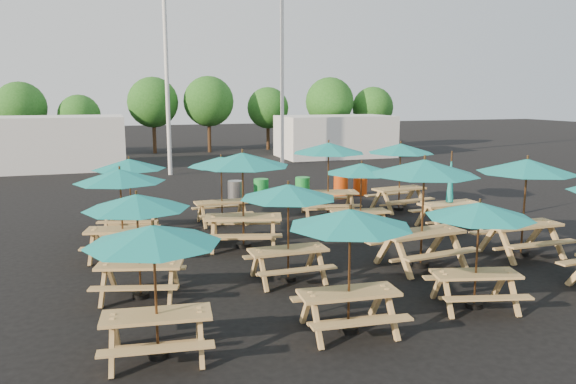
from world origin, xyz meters
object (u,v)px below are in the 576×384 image
object	(u,v)px
picnic_unit_15	(401,152)
picnic_unit_1	(137,207)
waste_bin_2	(302,189)
waste_bin_3	(341,187)
picnic_unit_11	(329,151)
picnic_unit_8	(479,215)
picnic_unit_0	(153,241)
waste_bin_1	(261,191)
picnic_unit_6	(243,164)
picnic_unit_3	(129,168)
picnic_unit_13	(527,171)
picnic_unit_9	(424,172)
picnic_unit_10	(361,172)
waste_bin_0	(235,193)
waste_bin_4	(360,184)
picnic_unit_4	(350,224)
picnic_unit_5	(288,196)
picnic_unit_7	(221,165)
picnic_unit_14	(450,197)
picnic_unit_2	(120,180)

from	to	relation	value
picnic_unit_15	picnic_unit_1	bearing A→B (deg)	-154.37
waste_bin_2	waste_bin_3	distance (m)	1.58
picnic_unit_11	picnic_unit_8	bearing A→B (deg)	-80.42
picnic_unit_0	picnic_unit_1	xyz separation A→B (m)	(-0.07, 2.71, 0.00)
picnic_unit_1	waste_bin_1	world-z (taller)	picnic_unit_1
picnic_unit_6	picnic_unit_8	xyz separation A→B (m)	(3.11, -5.45, -0.42)
picnic_unit_3	picnic_unit_13	bearing A→B (deg)	-18.57
picnic_unit_6	picnic_unit_9	world-z (taller)	picnic_unit_9
picnic_unit_10	waste_bin_0	bearing A→B (deg)	118.69
picnic_unit_1	picnic_unit_11	bearing A→B (deg)	57.53
picnic_unit_1	waste_bin_4	bearing A→B (deg)	60.04
waste_bin_1	picnic_unit_8	bearing A→B (deg)	-84.93
picnic_unit_3	picnic_unit_4	bearing A→B (deg)	-56.54
picnic_unit_13	waste_bin_2	distance (m)	9.19
picnic_unit_4	picnic_unit_11	bearing A→B (deg)	73.90
waste_bin_2	picnic_unit_15	bearing A→B (deg)	-47.20
picnic_unit_4	picnic_unit_9	bearing A→B (deg)	45.96
picnic_unit_5	picnic_unit_10	xyz separation A→B (m)	(3.22, 3.15, -0.04)
picnic_unit_3	picnic_unit_15	xyz separation A→B (m)	(8.94, 0.21, 0.15)
waste_bin_4	picnic_unit_0	bearing A→B (deg)	-127.65
picnic_unit_1	picnic_unit_9	bearing A→B (deg)	15.40
picnic_unit_5	waste_bin_1	size ratio (longest dim) A/B	2.42
picnic_unit_6	picnic_unit_15	size ratio (longest dim) A/B	1.19
picnic_unit_9	picnic_unit_7	bearing A→B (deg)	113.97
picnic_unit_5	waste_bin_3	xyz separation A→B (m)	(5.02, 8.62, -1.42)
picnic_unit_10	waste_bin_1	distance (m)	5.86
picnic_unit_11	waste_bin_2	world-z (taller)	picnic_unit_11
waste_bin_2	picnic_unit_14	bearing A→B (deg)	-64.91
picnic_unit_15	picnic_unit_11	bearing A→B (deg)	175.08
picnic_unit_6	waste_bin_0	bearing A→B (deg)	94.57
picnic_unit_0	picnic_unit_14	size ratio (longest dim) A/B	0.97
picnic_unit_4	picnic_unit_7	bearing A→B (deg)	96.61
picnic_unit_1	waste_bin_4	size ratio (longest dim) A/B	2.85
picnic_unit_3	waste_bin_4	xyz separation A→B (m)	(8.96, 3.31, -1.44)
picnic_unit_6	picnic_unit_14	world-z (taller)	picnic_unit_6
picnic_unit_2	waste_bin_1	distance (m)	7.91
picnic_unit_9	picnic_unit_13	distance (m)	2.87
picnic_unit_11	waste_bin_0	distance (m)	4.09
picnic_unit_9	picnic_unit_1	bearing A→B (deg)	173.20
picnic_unit_8	waste_bin_0	size ratio (longest dim) A/B	2.74
picnic_unit_5	waste_bin_2	distance (m)	9.37
picnic_unit_14	picnic_unit_15	world-z (taller)	picnic_unit_15
picnic_unit_11	picnic_unit_15	distance (m)	2.71
picnic_unit_2	waste_bin_2	distance (m)	8.98
picnic_unit_0	picnic_unit_15	world-z (taller)	picnic_unit_15
picnic_unit_6	waste_bin_0	distance (m)	6.02
picnic_unit_10	waste_bin_2	size ratio (longest dim) A/B	2.48
picnic_unit_14	waste_bin_3	bearing A→B (deg)	97.48
picnic_unit_11	picnic_unit_15	xyz separation A→B (m)	(2.70, 0.12, -0.10)
picnic_unit_4	picnic_unit_13	world-z (taller)	picnic_unit_13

